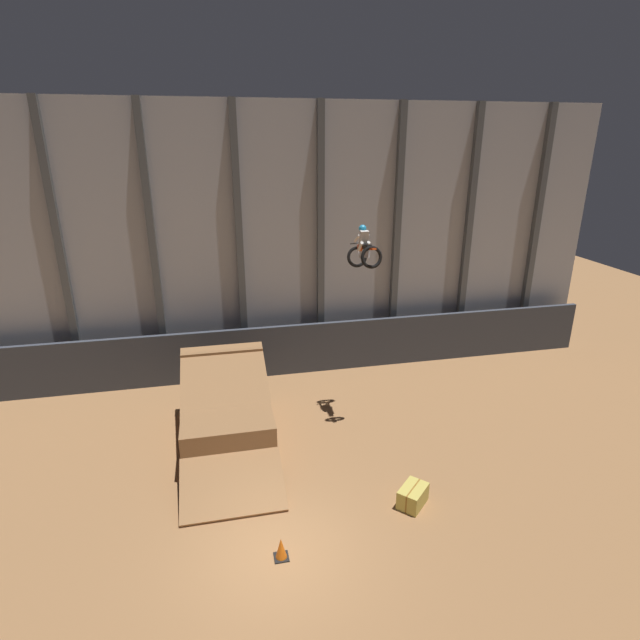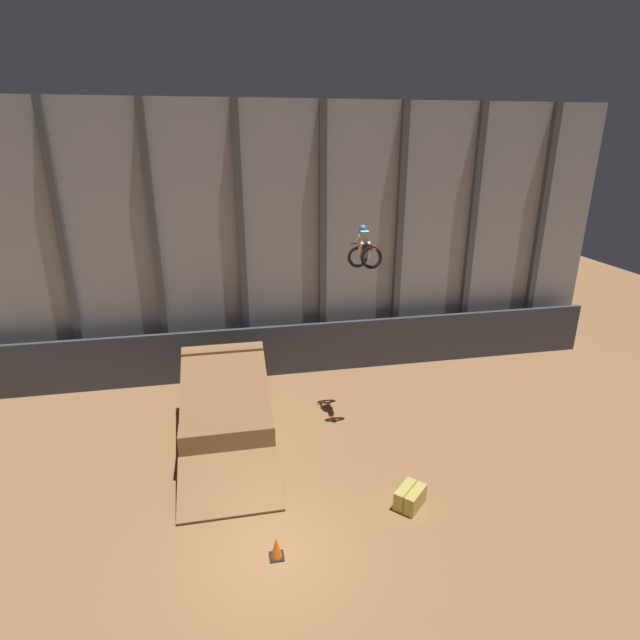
{
  "view_description": "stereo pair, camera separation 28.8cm",
  "coord_description": "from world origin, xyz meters",
  "views": [
    {
      "loc": [
        -1.07,
        -9.61,
        9.67
      ],
      "look_at": [
        2.31,
        5.94,
        3.86
      ],
      "focal_mm": 28.0,
      "sensor_mm": 36.0,
      "label": 1
    },
    {
      "loc": [
        -0.79,
        -9.67,
        9.67
      ],
      "look_at": [
        2.31,
        5.94,
        3.86
      ],
      "focal_mm": 28.0,
      "sensor_mm": 36.0,
      "label": 2
    }
  ],
  "objects": [
    {
      "name": "dirt_ramp",
      "position": [
        -1.02,
        5.56,
        0.89
      ],
      "size": [
        2.92,
        6.25,
        2.67
      ],
      "color": "olive",
      "rests_on": "ground_plane"
    },
    {
      "name": "ground_plane",
      "position": [
        0.0,
        0.0,
        0.0
      ],
      "size": [
        60.0,
        60.0,
        0.0
      ],
      "primitive_type": "plane",
      "color": "#996B42"
    },
    {
      "name": "hay_bale_trackside",
      "position": [
        3.88,
        0.96,
        0.28
      ],
      "size": [
        1.06,
        1.06,
        0.57
      ],
      "rotation": [
        0.0,
        0.0,
        0.77
      ],
      "color": "#CCB751",
      "rests_on": "ground_plane"
    },
    {
      "name": "lower_barrier",
      "position": [
        0.0,
        9.94,
        1.11
      ],
      "size": [
        31.36,
        0.2,
        2.22
      ],
      "color": "#383D47",
      "rests_on": "ground_plane"
    },
    {
      "name": "rider_bike_solo",
      "position": [
        3.85,
        6.12,
        6.16
      ],
      "size": [
        0.82,
        1.75,
        1.58
      ],
      "rotation": [
        -0.21,
        0.0,
        0.06
      ],
      "color": "black"
    },
    {
      "name": "arena_back_wall",
      "position": [
        0.0,
        10.92,
        5.56
      ],
      "size": [
        32.0,
        0.4,
        11.12
      ],
      "color": "#A3A8B2",
      "rests_on": "ground_plane"
    },
    {
      "name": "traffic_cone_near_ramp",
      "position": [
        0.02,
        -0.14,
        0.28
      ],
      "size": [
        0.36,
        0.36,
        0.58
      ],
      "color": "black",
      "rests_on": "ground_plane"
    }
  ]
}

